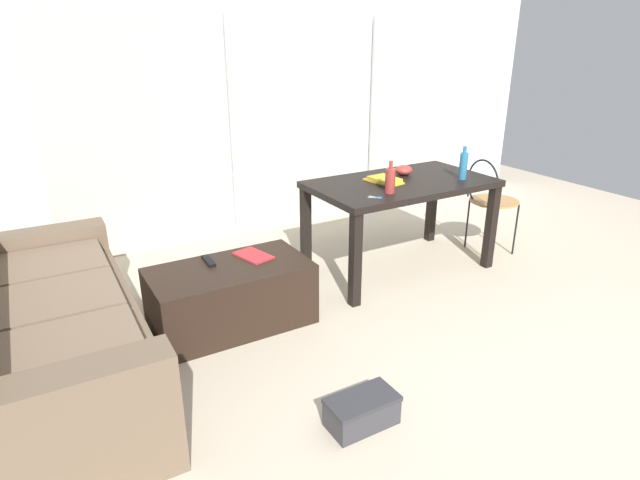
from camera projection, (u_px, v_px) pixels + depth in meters
ground_plane at (413, 297)px, 3.93m from camera, size 7.80×7.80×0.00m
wall_back at (286, 103)px, 5.12m from camera, size 6.16×0.10×2.41m
curtains at (290, 126)px, 5.13m from camera, size 4.38×0.03×1.99m
couch at (46, 337)px, 2.87m from camera, size 0.91×2.04×0.71m
coffee_table at (231, 296)px, 3.49m from camera, size 1.03×0.55×0.42m
craft_table at (401, 193)px, 4.19m from camera, size 1.44×0.82×0.75m
wire_chair at (488, 195)px, 4.56m from camera, size 0.42×0.44×0.85m
bottle_near at (390, 180)px, 3.81m from camera, size 0.07×0.07×0.24m
bottle_far at (463, 165)px, 4.17m from camera, size 0.06×0.06×0.26m
bowl at (404, 170)px, 4.32m from camera, size 0.14×0.14×0.08m
book_stack at (384, 180)px, 4.12m from camera, size 0.21×0.32×0.04m
scissors at (377, 198)px, 3.73m from camera, size 0.09×0.10×0.00m
tv_remote_primary at (209, 261)px, 3.48m from camera, size 0.05×0.18×0.02m
magazine at (253, 255)px, 3.57m from camera, size 0.23×0.30×0.01m
shoebox at (362, 411)px, 2.63m from camera, size 0.36×0.20×0.16m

